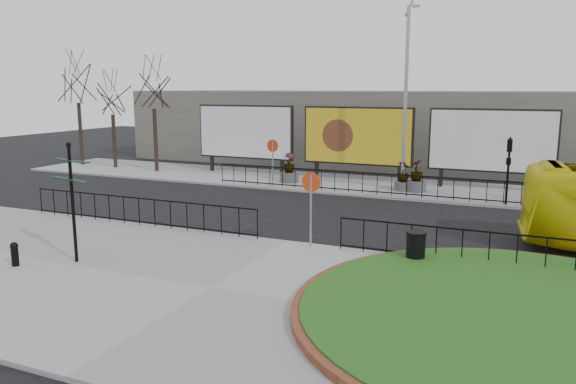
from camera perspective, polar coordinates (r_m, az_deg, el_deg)
The scene contains 25 objects.
ground at distance 19.25m, azimuth -0.03°, elevation -5.29°, with size 90.00×90.00×0.00m, color black.
pavement_near at distance 15.01m, azimuth -7.86°, elevation -9.81°, with size 30.00×10.00×0.12m, color gray.
pavement_far at distance 30.34m, azimuth 9.14°, elevation 0.58°, with size 44.00×6.00×0.12m, color gray.
brick_edge at distance 13.89m, azimuth 22.66°, elevation -11.61°, with size 10.40×10.40×0.18m, color brown.
grass_lawn at distance 13.89m, azimuth 22.67°, elevation -11.54°, with size 10.00×10.00×0.22m, color #184B14.
railing_near_left at distance 21.89m, azimuth -14.90°, elevation -1.89°, with size 10.00×0.10×1.10m, color black, non-canonical shape.
railing_near_right at distance 17.29m, azimuth 19.76°, elevation -5.47°, with size 9.00×0.10×1.10m, color black, non-canonical shape.
railing_far at distance 27.41m, azimuth 9.76°, elevation 0.79°, with size 18.00×0.10×1.10m, color black, non-canonical shape.
speed_sign_far at distance 29.34m, azimuth -1.57°, elevation 4.04°, with size 0.64×0.07×2.47m.
speed_sign_near at distance 18.08m, azimuth 2.36°, elevation -0.10°, with size 0.64×0.07×2.47m.
billboard_left at distance 34.01m, azimuth -4.36°, elevation 6.07°, with size 6.20×0.31×4.10m.
billboard_mid at distance 31.34m, azimuth 7.07°, elevation 5.64°, with size 6.20×0.31×4.10m.
billboard_right at distance 30.09m, azimuth 19.98°, elevation 4.88°, with size 6.20×0.31×4.10m.
lamp_post at distance 28.57m, azimuth 11.87°, elevation 9.49°, with size 0.74×0.18×9.23m.
signal_pole_a at distance 26.49m, azimuth 21.51°, elevation 2.99°, with size 0.22×0.26×3.00m.
tree_left at distance 35.67m, azimuth -13.41°, elevation 7.67°, with size 2.00×2.00×7.00m, color #2D2119, non-canonical shape.
tree_mid at distance 38.12m, azimuth -17.35°, elevation 7.05°, with size 2.00×2.00×6.20m, color #2D2119, non-canonical shape.
tree_far at distance 40.27m, azimuth -20.47°, elevation 7.96°, with size 2.00×2.00×7.50m, color #2D2119, non-canonical shape.
building_backdrop at distance 39.74m, azimuth 12.94°, elevation 6.34°, with size 40.00×10.00×5.00m, color #67635A.
fingerpost_sign at distance 17.62m, azimuth -21.11°, elevation 0.15°, with size 1.68×0.66×3.60m.
bollard at distance 18.29m, azimuth -26.02°, elevation -5.58°, with size 0.23×0.23×0.72m.
litter_bin at distance 16.99m, azimuth 12.84°, elevation -5.56°, with size 0.60×0.60×0.99m.
planter_a at distance 30.83m, azimuth 0.12°, elevation 2.15°, with size 1.01×1.01×1.62m.
planter_b at distance 28.92m, azimuth 11.61°, elevation 1.36°, with size 0.84×0.84×1.48m.
planter_c at distance 28.79m, azimuth 12.91°, elevation 1.28°, with size 1.01×1.01×1.62m.
Camera 1 is at (7.46, -16.94, 5.27)m, focal length 35.00 mm.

